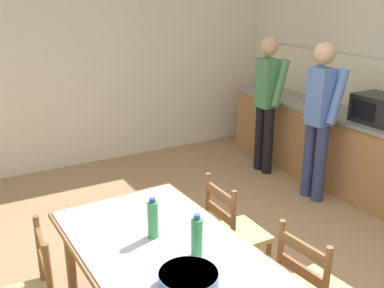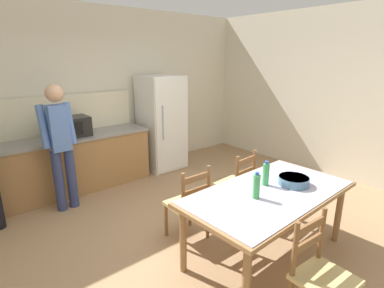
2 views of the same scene
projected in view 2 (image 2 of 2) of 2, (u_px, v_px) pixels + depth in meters
ground_plane at (191, 237)px, 3.58m from camera, size 8.32×8.32×0.00m
wall_back at (92, 94)px, 5.13m from camera, size 6.52×0.12×2.90m
wall_right at (335, 94)px, 5.19m from camera, size 0.12×5.20×2.90m
kitchen_counter at (41, 170)px, 4.45m from camera, size 3.38×0.66×0.89m
counter_splashback at (29, 118)px, 4.47m from camera, size 3.34×0.03×0.60m
refrigerator at (162, 123)px, 5.63m from camera, size 0.72×0.73×1.75m
microwave at (72, 127)px, 4.58m from camera, size 0.50×0.39×0.30m
dining_table at (269, 198)px, 3.08m from camera, size 1.89×1.02×0.75m
bottle_near_centre at (256, 186)px, 2.88m from camera, size 0.07×0.07×0.27m
bottle_off_centre at (266, 174)px, 3.18m from camera, size 0.07×0.07×0.27m
serving_bowl at (294, 180)px, 3.20m from camera, size 0.32×0.32×0.09m
chair_side_near_left at (321, 275)px, 2.32m from camera, size 0.44×0.43×0.91m
chair_side_far_right at (237, 184)px, 3.98m from camera, size 0.45×0.43×0.91m
chair_side_far_left at (189, 204)px, 3.44m from camera, size 0.43×0.41×0.91m
person_at_counter at (60, 142)px, 4.01m from camera, size 0.44×0.30×1.74m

